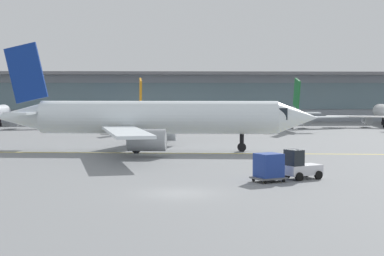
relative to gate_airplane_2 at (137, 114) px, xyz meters
name	(u,v)px	position (x,y,z in m)	size (l,w,h in m)	color
ground_plane	(179,193)	(4.62, -63.32, -2.38)	(400.00, 400.00, 0.00)	gray
taxiway_centreline_stripe	(159,153)	(3.41, -39.04, -2.38)	(110.00, 0.36, 0.01)	yellow
terminal_concourse	(165,96)	(4.62, 23.78, 2.54)	(170.58, 11.00, 9.60)	#8C939E
gate_airplane_2	(137,114)	(0.00, 0.00, 0.00)	(22.23, 24.00, 7.94)	white
gate_airplane_3	(280,113)	(22.93, -0.38, 0.00)	(22.27, 23.99, 7.94)	white
taxiing_regional_jet	(155,118)	(2.99, -37.00, 0.94)	(33.50, 30.97, 11.09)	white
baggage_tug	(300,166)	(13.27, -57.73, -1.49)	(2.95, 2.46, 2.10)	silver
cargo_dolly_lead	(269,166)	(10.86, -58.89, -1.33)	(2.59, 2.35, 1.94)	#595B60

